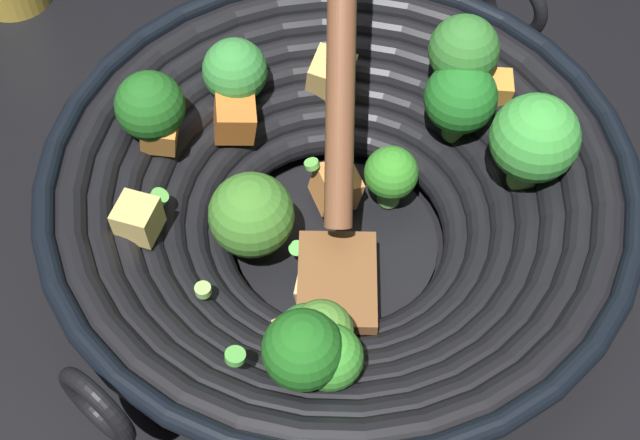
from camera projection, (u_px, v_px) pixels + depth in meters
ground_plane at (337, 248)px, 0.63m from camera, size 4.00×4.00×0.00m
wok at (339, 197)px, 0.58m from camera, size 0.38×0.40×0.23m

